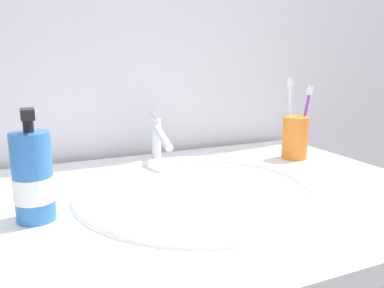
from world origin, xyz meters
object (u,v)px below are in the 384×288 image
at_px(toothbrush_cup, 295,138).
at_px(faucet, 158,138).
at_px(toothbrush_white, 290,112).
at_px(toothbrush_purple, 305,116).
at_px(soap_dispenser, 33,178).

bearing_deg(toothbrush_cup, faucet, 163.04).
bearing_deg(toothbrush_white, toothbrush_purple, -31.32).
distance_m(faucet, toothbrush_cup, 0.35).
bearing_deg(toothbrush_cup, soap_dispenser, -167.07).
xyz_separation_m(faucet, toothbrush_purple, (0.37, -0.10, 0.05)).
height_order(toothbrush_cup, toothbrush_white, toothbrush_white).
bearing_deg(faucet, toothbrush_white, -13.95).
relative_size(faucet, toothbrush_purple, 0.76).
bearing_deg(toothbrush_white, faucet, 166.05).
distance_m(toothbrush_purple, soap_dispenser, 0.68).
height_order(toothbrush_purple, soap_dispenser, toothbrush_purple).
bearing_deg(faucet, toothbrush_purple, -15.65).
distance_m(toothbrush_cup, toothbrush_white, 0.07).
bearing_deg(soap_dispenser, toothbrush_cup, 12.93).
xyz_separation_m(toothbrush_purple, soap_dispenser, (-0.66, -0.15, -0.04)).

